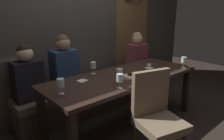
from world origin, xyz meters
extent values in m
plane|color=black|center=(0.00, 0.00, 0.00)|extent=(9.00, 9.00, 0.00)
cube|color=#423D38|center=(0.00, 1.22, 1.50)|extent=(6.00, 0.12, 3.00)
cube|color=brown|center=(1.35, 1.15, 1.05)|extent=(0.90, 0.05, 2.10)
cube|color=black|center=(1.03, -0.35, 0.35)|extent=(0.08, 0.08, 0.69)
cube|color=black|center=(-1.03, 0.35, 0.35)|extent=(0.08, 0.08, 0.69)
cube|color=black|center=(1.03, 0.35, 0.35)|extent=(0.08, 0.08, 0.69)
cube|color=#302119|center=(0.00, 0.00, 0.72)|extent=(2.20, 0.84, 0.04)
cube|color=#40352A|center=(0.00, 0.70, 0.17)|extent=(2.50, 0.40, 0.35)
cube|color=brown|center=(0.00, 0.70, 0.40)|extent=(2.50, 0.44, 0.10)
cylinder|color=#302119|center=(-0.09, -0.62, 0.21)|extent=(0.04, 0.04, 0.42)
cube|color=#7F6B51|center=(-0.27, -0.80, 0.46)|extent=(0.54, 0.54, 0.08)
cube|color=#7F6B51|center=(-0.22, -0.62, 0.74)|extent=(0.44, 0.17, 0.48)
cube|color=black|center=(-1.02, 0.73, 0.71)|extent=(0.36, 0.24, 0.51)
sphere|color=#DBB293|center=(-1.02, 0.73, 1.05)|extent=(0.20, 0.20, 0.20)
sphere|color=black|center=(-1.02, 0.74, 1.09)|extent=(0.18, 0.18, 0.18)
cube|color=navy|center=(-0.50, 0.70, 0.74)|extent=(0.36, 0.24, 0.59)
sphere|color=tan|center=(-0.50, 0.70, 1.13)|extent=(0.20, 0.20, 0.20)
sphere|color=brown|center=(-0.50, 0.71, 1.17)|extent=(0.18, 0.18, 0.18)
cube|color=brown|center=(0.99, 0.67, 0.71)|extent=(0.36, 0.24, 0.53)
sphere|color=tan|center=(0.99, 0.67, 1.07)|extent=(0.20, 0.20, 0.20)
sphere|color=#9E7F56|center=(0.99, 0.68, 1.10)|extent=(0.18, 0.18, 0.18)
cylinder|color=silver|center=(-0.95, -0.03, 0.74)|extent=(0.06, 0.06, 0.00)
cylinder|color=silver|center=(-0.95, -0.03, 0.78)|extent=(0.01, 0.01, 0.07)
cylinder|color=silver|center=(-0.95, -0.03, 0.86)|extent=(0.08, 0.08, 0.08)
cylinder|color=gold|center=(-0.95, -0.03, 0.84)|extent=(0.07, 0.07, 0.03)
cylinder|color=silver|center=(-0.38, -0.31, 0.74)|extent=(0.06, 0.06, 0.00)
cylinder|color=silver|center=(-0.38, -0.31, 0.78)|extent=(0.01, 0.01, 0.07)
cylinder|color=silver|center=(-0.38, -0.31, 0.86)|extent=(0.08, 0.08, 0.08)
cylinder|color=maroon|center=(-0.38, -0.31, 0.83)|extent=(0.07, 0.07, 0.03)
cylinder|color=silver|center=(0.93, -0.32, 0.74)|extent=(0.06, 0.06, 0.00)
cylinder|color=silver|center=(0.93, -0.32, 0.78)|extent=(0.01, 0.01, 0.07)
cylinder|color=silver|center=(0.93, -0.32, 0.86)|extent=(0.08, 0.08, 0.08)
cylinder|color=gold|center=(0.93, -0.32, 0.84)|extent=(0.07, 0.07, 0.03)
cylinder|color=silver|center=(-0.24, -0.16, 0.74)|extent=(0.06, 0.06, 0.00)
cylinder|color=silver|center=(-0.24, -0.16, 0.78)|extent=(0.01, 0.01, 0.07)
cylinder|color=silver|center=(-0.24, -0.16, 0.86)|extent=(0.08, 0.08, 0.08)
cylinder|color=silver|center=(-0.27, 0.32, 0.74)|extent=(0.06, 0.06, 0.00)
cylinder|color=silver|center=(-0.27, 0.32, 0.78)|extent=(0.01, 0.01, 0.07)
cylinder|color=silver|center=(-0.27, 0.32, 0.86)|extent=(0.08, 0.08, 0.08)
cylinder|color=gold|center=(-0.27, 0.32, 0.83)|extent=(0.07, 0.07, 0.02)
cylinder|color=white|center=(0.52, 0.00, 0.74)|extent=(0.12, 0.12, 0.01)
cylinder|color=white|center=(0.52, 0.00, 0.78)|extent=(0.06, 0.06, 0.06)
cylinder|color=brown|center=(0.52, 0.00, 0.80)|extent=(0.05, 0.05, 0.01)
cube|color=white|center=(0.03, -0.09, 0.74)|extent=(0.19, 0.19, 0.01)
cube|color=#381E14|center=(0.04, -0.09, 0.77)|extent=(0.08, 0.06, 0.04)
cube|color=silver|center=(-0.11, -0.10, 0.74)|extent=(0.05, 0.17, 0.01)
cube|color=silver|center=(-0.56, 0.16, 0.74)|extent=(0.12, 0.11, 0.01)
camera|label=1|loc=(-1.89, -1.88, 1.57)|focal=33.52mm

